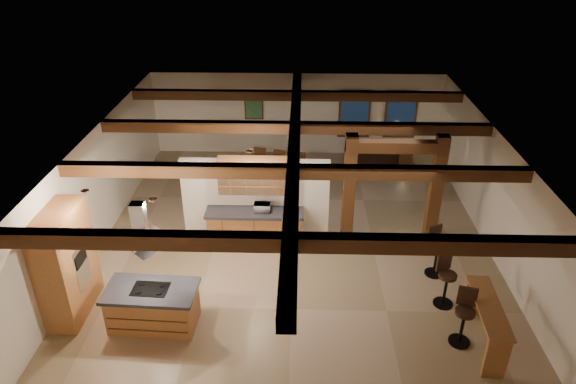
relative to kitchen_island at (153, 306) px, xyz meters
name	(u,v)px	position (x,y,z in m)	size (l,w,h in m)	color
ground	(294,245)	(2.84, 3.01, -0.46)	(12.00, 12.00, 0.00)	tan
room_walls	(294,184)	(2.84, 3.01, 1.32)	(12.00, 12.00, 12.00)	white
ceiling_beams	(294,147)	(2.84, 3.01, 2.30)	(10.00, 12.00, 0.28)	#402110
timber_posts	(393,177)	(5.34, 3.51, 1.30)	(2.50, 0.30, 2.90)	#402110
partition_wall	(256,198)	(1.84, 3.51, 0.64)	(3.80, 0.18, 2.20)	white
pantry_cabinet	(66,264)	(-1.82, 0.41, 0.74)	(0.67, 1.60, 2.40)	#AF6E38
back_counter	(255,227)	(1.84, 3.12, 0.01)	(2.50, 0.66, 0.94)	#AF6E38
upper_display_cabinet	(254,176)	(1.84, 3.32, 1.39)	(1.80, 0.36, 0.95)	#AF6E38
range_hood	(145,254)	(0.00, 0.00, 1.32)	(1.10, 1.10, 1.40)	silver
back_windows	(377,114)	(5.64, 8.94, 1.04)	(2.70, 0.07, 1.70)	#402110
framed_art	(254,108)	(1.34, 8.95, 1.24)	(0.65, 0.05, 0.85)	#402110
recessed_cans	(167,179)	(0.31, 1.08, 2.41)	(3.16, 2.46, 0.03)	silver
kitchen_island	(153,306)	(0.00, 0.00, 0.00)	(1.90, 1.08, 0.92)	#AF6E38
dining_table	(276,177)	(2.22, 6.24, -0.11)	(2.03, 1.13, 0.71)	#3C1E0F
sofa	(372,154)	(5.47, 8.34, -0.19)	(1.86, 0.73, 0.54)	black
microwave	(262,208)	(2.04, 3.12, 0.59)	(0.41, 0.28, 0.23)	#BBBBC0
bar_counter	(486,318)	(6.65, -0.38, 0.20)	(0.57, 1.89, 0.98)	#AF6E38
side_table	(405,159)	(6.55, 7.94, -0.19)	(0.45, 0.45, 0.56)	#402110
table_lamp	(407,145)	(6.55, 7.94, 0.33)	(0.29, 0.29, 0.34)	black
bar_stool_a	(464,317)	(6.24, -0.32, 0.17)	(0.45, 0.46, 1.24)	black
bar_stool_b	(445,280)	(6.16, 0.83, 0.17)	(0.47, 0.48, 1.24)	black
bar_stool_c	(436,251)	(6.20, 1.92, 0.17)	(0.47, 0.48, 1.25)	black
dining_chairs	(276,171)	(2.22, 6.24, 0.10)	(2.02, 2.02, 1.10)	#402110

